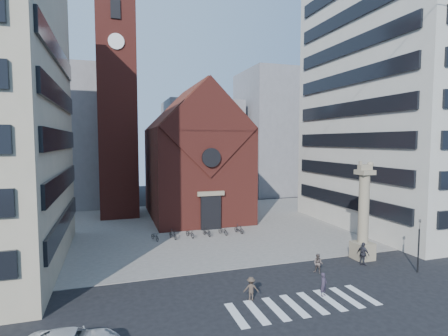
{
  "coord_description": "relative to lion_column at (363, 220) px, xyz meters",
  "views": [
    {
      "loc": [
        -10.87,
        -21.93,
        10.42
      ],
      "look_at": [
        -1.24,
        8.0,
        7.96
      ],
      "focal_mm": 28.0,
      "sensor_mm": 36.0,
      "label": 1
    }
  ],
  "objects": [
    {
      "name": "zebra_crossing",
      "position": [
        -9.46,
        -6.0,
        -3.45
      ],
      "size": [
        10.2,
        3.2,
        0.01
      ],
      "primitive_type": null,
      "color": "white",
      "rests_on": "ground"
    },
    {
      "name": "lion_column",
      "position": [
        0.0,
        0.0,
        0.0
      ],
      "size": [
        1.63,
        1.6,
        8.68
      ],
      "color": "gray",
      "rests_on": "ground"
    },
    {
      "name": "scooter_2",
      "position": [
        -13.06,
        11.28,
        -2.97
      ],
      "size": [
        1.08,
        1.78,
        0.88
      ],
      "primitive_type": "imported",
      "rotation": [
        0.0,
        0.0,
        0.32
      ],
      "color": "black",
      "rests_on": "piazza"
    },
    {
      "name": "building_right",
      "position": [
        13.99,
        9.0,
        12.54
      ],
      "size": [
        18.0,
        22.0,
        32.0
      ],
      "primitive_type": "cube",
      "color": "beige",
      "rests_on": "ground"
    },
    {
      "name": "pedestrian_2",
      "position": [
        -1.01,
        -1.31,
        -2.49
      ],
      "size": [
        0.72,
        1.21,
        1.94
      ],
      "primitive_type": "imported",
      "rotation": [
        0.0,
        0.0,
        1.81
      ],
      "color": "#2A2931",
      "rests_on": "ground"
    },
    {
      "name": "traffic_light",
      "position": [
        1.99,
        -4.0,
        -1.17
      ],
      "size": [
        0.13,
        0.16,
        4.3
      ],
      "color": "black",
      "rests_on": "ground"
    },
    {
      "name": "pedestrian_0",
      "position": [
        -7.54,
        -5.33,
        -2.66
      ],
      "size": [
        0.69,
        0.6,
        1.59
      ],
      "primitive_type": "imported",
      "rotation": [
        0.0,
        0.0,
        0.47
      ],
      "color": "#302838",
      "rests_on": "ground"
    },
    {
      "name": "scooter_0",
      "position": [
        -16.79,
        11.28,
        -2.97
      ],
      "size": [
        1.08,
        1.78,
        0.88
      ],
      "primitive_type": "imported",
      "rotation": [
        0.0,
        0.0,
        0.32
      ],
      "color": "black",
      "rests_on": "piazza"
    },
    {
      "name": "pedestrian_3",
      "position": [
        -12.41,
        -4.39,
        -2.69
      ],
      "size": [
        1.11,
        0.82,
        1.54
      ],
      "primitive_type": "imported",
      "rotation": [
        0.0,
        0.0,
        2.87
      ],
      "color": "#41342B",
      "rests_on": "ground"
    },
    {
      "name": "scooter_4",
      "position": [
        -9.33,
        11.28,
        -2.97
      ],
      "size": [
        1.08,
        1.78,
        0.88
      ],
      "primitive_type": "imported",
      "rotation": [
        0.0,
        0.0,
        0.32
      ],
      "color": "black",
      "rests_on": "piazza"
    },
    {
      "name": "piazza",
      "position": [
        -10.01,
        16.0,
        -3.43
      ],
      "size": [
        46.0,
        30.0,
        0.05
      ],
      "primitive_type": "cube",
      "color": "gray",
      "rests_on": "ground"
    },
    {
      "name": "ground",
      "position": [
        -10.01,
        -3.0,
        -3.46
      ],
      "size": [
        120.0,
        120.0,
        0.0
      ],
      "primitive_type": "plane",
      "color": "black",
      "rests_on": "ground"
    },
    {
      "name": "church",
      "position": [
        -10.01,
        22.04,
        4.53
      ],
      "size": [
        12.0,
        16.65,
        18.0
      ],
      "color": "maroon",
      "rests_on": "ground"
    },
    {
      "name": "pedestrian_1",
      "position": [
        -5.61,
        -1.7,
        -2.69
      ],
      "size": [
        0.92,
        0.95,
        1.54
      ],
      "primitive_type": "imported",
      "rotation": [
        0.0,
        0.0,
        -0.93
      ],
      "color": "#5B4D48",
      "rests_on": "ground"
    },
    {
      "name": "campanile",
      "position": [
        -20.01,
        25.0,
        12.28
      ],
      "size": [
        5.5,
        5.5,
        31.2
      ],
      "color": "maroon",
      "rests_on": "ground"
    },
    {
      "name": "bg_block_mid",
      "position": [
        -4.01,
        42.0,
        5.54
      ],
      "size": [
        14.0,
        12.0,
        18.0
      ],
      "primitive_type": "cube",
      "color": "gray",
      "rests_on": "ground"
    },
    {
      "name": "scooter_1",
      "position": [
        -14.92,
        11.28,
        -2.92
      ],
      "size": [
        0.95,
        1.69,
        0.98
      ],
      "primitive_type": "imported",
      "rotation": [
        0.0,
        0.0,
        0.32
      ],
      "color": "black",
      "rests_on": "piazza"
    },
    {
      "name": "scooter_5",
      "position": [
        -7.46,
        11.28,
        -2.92
      ],
      "size": [
        0.95,
        1.69,
        0.98
      ],
      "primitive_type": "imported",
      "rotation": [
        0.0,
        0.0,
        0.32
      ],
      "color": "black",
      "rests_on": "piazza"
    },
    {
      "name": "bg_block_right",
      "position": [
        11.99,
        39.0,
        8.54
      ],
      "size": [
        16.0,
        14.0,
        24.0
      ],
      "primitive_type": "cube",
      "color": "gray",
      "rests_on": "ground"
    },
    {
      "name": "scooter_3",
      "position": [
        -11.19,
        11.28,
        -2.92
      ],
      "size": [
        0.95,
        1.69,
        0.98
      ],
      "primitive_type": "imported",
      "rotation": [
        0.0,
        0.0,
        0.32
      ],
      "color": "black",
      "rests_on": "piazza"
    },
    {
      "name": "bg_block_left",
      "position": [
        -30.01,
        37.0,
        7.54
      ],
      "size": [
        16.0,
        14.0,
        22.0
      ],
      "primitive_type": "cube",
      "color": "gray",
      "rests_on": "ground"
    }
  ]
}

